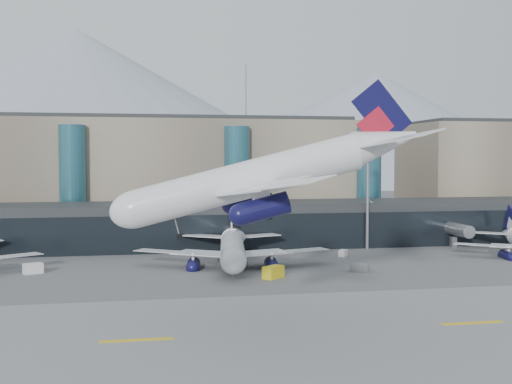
% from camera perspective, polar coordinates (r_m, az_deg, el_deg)
% --- Properties ---
extents(ground, '(900.00, 900.00, 0.00)m').
position_cam_1_polar(ground, '(90.01, 2.47, -9.81)').
color(ground, '#515154').
rests_on(ground, ground).
extents(runway_strip, '(400.00, 40.00, 0.04)m').
position_cam_1_polar(runway_strip, '(75.90, 5.08, -12.23)').
color(runway_strip, slate).
rests_on(runway_strip, ground).
extents(runway_markings, '(128.00, 1.00, 0.02)m').
position_cam_1_polar(runway_markings, '(75.89, 5.08, -12.21)').
color(runway_markings, gold).
rests_on(runway_markings, ground).
extents(concourse, '(170.00, 27.00, 10.00)m').
position_cam_1_polar(concourse, '(145.37, -2.67, -2.91)').
color(concourse, black).
rests_on(concourse, ground).
extents(terminal_main, '(130.00, 30.00, 31.00)m').
position_cam_1_polar(terminal_main, '(175.64, -12.25, 1.46)').
color(terminal_main, gray).
rests_on(terminal_main, ground).
extents(teal_towers, '(116.40, 19.40, 46.00)m').
position_cam_1_polar(teal_towers, '(159.70, -8.82, 0.84)').
color(teal_towers, '#265B6C').
rests_on(teal_towers, ground).
extents(mountain_ridge, '(910.00, 400.00, 110.00)m').
position_cam_1_polar(mountain_ridge, '(467.59, -6.18, 6.15)').
color(mountain_ridge, gray).
rests_on(mountain_ridge, ground).
extents(lightmast_mid, '(3.00, 1.20, 25.60)m').
position_cam_1_polar(lightmast_mid, '(142.60, 9.90, 0.73)').
color(lightmast_mid, slate).
rests_on(lightmast_mid, ground).
extents(hero_jet, '(37.99, 38.57, 12.45)m').
position_cam_1_polar(hero_jet, '(74.64, 1.92, 2.44)').
color(hero_jet, silver).
rests_on(hero_jet, ground).
extents(jet_parked_mid, '(38.02, 38.05, 12.35)m').
position_cam_1_polar(jet_parked_mid, '(120.31, -2.13, -4.30)').
color(jet_parked_mid, silver).
rests_on(jet_parked_mid, ground).
extents(veh_a, '(3.63, 2.92, 1.79)m').
position_cam_1_polar(veh_a, '(118.27, -19.21, -6.44)').
color(veh_a, silver).
rests_on(veh_a, ground).
extents(veh_c, '(3.52, 2.70, 1.74)m').
position_cam_1_polar(veh_c, '(115.10, 9.13, -6.58)').
color(veh_c, '#48474C').
rests_on(veh_c, ground).
extents(veh_d, '(2.41, 2.69, 1.36)m').
position_cam_1_polar(veh_d, '(132.08, 7.73, -5.41)').
color(veh_d, silver).
rests_on(veh_d, ground).
extents(veh_h, '(4.06, 3.88, 2.04)m').
position_cam_1_polar(veh_h, '(107.54, 1.55, -7.14)').
color(veh_h, gold).
rests_on(veh_h, ground).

